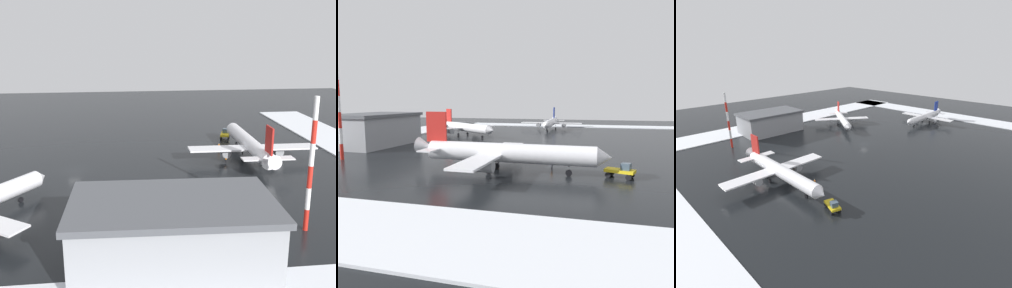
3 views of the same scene
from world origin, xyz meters
TOP-DOWN VIEW (x-y plane):
  - ground_plane at (0.00, 0.00)m, footprint 240.00×240.00m
  - snow_bank_far at (0.00, -50.00)m, footprint 152.00×16.00m
  - snow_bank_left at (-67.00, 0.00)m, footprint 14.00×116.00m
  - snow_bank_right at (67.00, 0.00)m, footprint 14.00×116.00m
  - airplane_parked_starboard at (39.30, 4.12)m, footprint 28.82×34.85m
  - airplane_parked_portside at (-44.23, 1.26)m, footprint 30.79×25.45m
  - airplane_far_rear at (-13.10, -24.37)m, footprint 23.00×26.71m
  - pushback_tug at (38.56, 23.50)m, footprint 3.58×5.07m
  - ground_crew_by_nose_gear at (34.02, 11.78)m, footprint 0.36×0.36m
  - ground_crew_near_tug at (33.05, 1.18)m, footprint 0.36×0.36m
  - antenna_mast at (36.57, -32.08)m, footprint 0.70×0.70m
  - cargo_hangar at (15.82, -39.42)m, footprint 25.55×15.94m

SIDE VIEW (x-z plane):
  - ground_plane at x=0.00m, z-range 0.00..0.00m
  - snow_bank_far at x=0.00m, z-range 0.00..0.30m
  - snow_bank_left at x=-67.00m, z-range 0.00..0.30m
  - snow_bank_right at x=67.00m, z-range 0.00..0.30m
  - ground_crew_by_nose_gear at x=34.02m, z-range 0.12..1.83m
  - ground_crew_near_tug at x=33.05m, z-range 0.12..1.83m
  - pushback_tug at x=38.56m, z-range 0.03..2.53m
  - airplane_parked_portside at x=-44.23m, z-range -1.55..7.61m
  - airplane_far_rear at x=-13.10m, z-range -1.56..7.62m
  - airplane_parked_starboard at x=39.30m, z-range -1.76..8.61m
  - cargo_hangar at x=15.82m, z-range 0.04..8.84m
  - antenna_mast at x=36.57m, z-range 0.00..19.91m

